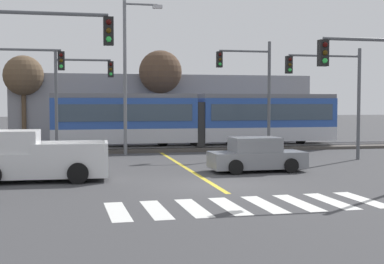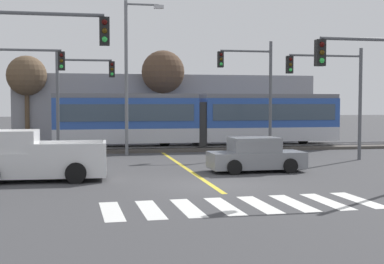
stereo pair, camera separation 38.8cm
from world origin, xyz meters
name	(u,v)px [view 1 (the left image)]	position (x,y,z in m)	size (l,w,h in m)	color
ground_plane	(214,185)	(0.00, 0.00, 0.00)	(200.00, 200.00, 0.00)	#3D3D3F
track_bed	(157,149)	(0.00, 14.91, 0.09)	(120.00, 4.00, 0.18)	#4C4742
rail_near	(158,147)	(0.00, 14.19, 0.23)	(120.00, 0.08, 0.10)	#939399
rail_far	(155,146)	(0.00, 15.63, 0.23)	(120.00, 0.08, 0.10)	#939399
light_rail_tram	(197,118)	(2.68, 14.91, 2.05)	(18.50, 2.64, 3.43)	#B7BAC1
crosswalk_stripe_0	(117,211)	(-3.85, -4.09, 0.00)	(0.56, 2.80, 0.01)	silver
crosswalk_stripe_1	(156,210)	(-2.75, -4.06, 0.00)	(0.56, 2.80, 0.01)	silver
crosswalk_stripe_2	(193,208)	(-1.65, -4.02, 0.00)	(0.56, 2.80, 0.01)	silver
crosswalk_stripe_3	(229,206)	(-0.55, -3.99, 0.00)	(0.56, 2.80, 0.01)	silver
crosswalk_stripe_4	(264,204)	(0.55, -3.95, 0.00)	(0.56, 2.80, 0.01)	silver
crosswalk_stripe_5	(298,203)	(1.65, -3.92, 0.00)	(0.56, 2.80, 0.01)	silver
crosswalk_stripe_6	(331,201)	(2.75, -3.88, 0.00)	(0.56, 2.80, 0.01)	silver
crosswalk_stripe_7	(363,200)	(3.85, -3.85, 0.00)	(0.56, 2.80, 0.01)	silver
lane_centre_line	(185,167)	(0.00, 5.47, 0.00)	(0.20, 14.88, 0.01)	gold
sedan_crossing	(257,156)	(2.83, 3.45, 0.70)	(4.23, 1.97, 1.52)	gray
pickup_truck	(34,160)	(-6.59, 2.42, 0.84)	(5.47, 2.39, 1.98)	silver
traffic_light_near_right	(381,82)	(5.53, -2.00, 3.77)	(3.75, 0.38, 5.70)	#515459
traffic_light_far_left	(76,88)	(-5.01, 11.46, 3.87)	(3.25, 0.38, 5.97)	#515459
traffic_light_mid_left	(6,83)	(-8.20, 7.47, 3.98)	(4.25, 0.38, 5.90)	#515459
traffic_light_far_right	(253,82)	(4.98, 10.49, 4.23)	(3.25, 0.38, 6.59)	#515459
traffic_light_near_left	(35,67)	(-6.20, -1.65, 4.16)	(3.75, 0.38, 6.39)	#515459
traffic_light_mid_right	(334,85)	(8.33, 7.05, 3.96)	(4.25, 0.38, 5.94)	#515459
street_lamp_centre	(129,68)	(-2.03, 12.07, 5.05)	(2.28, 0.28, 8.92)	slate
bare_tree_west	(23,76)	(-8.71, 20.87, 4.93)	(2.86, 2.86, 6.41)	brown
bare_tree_east	(160,73)	(1.04, 20.02, 5.25)	(3.17, 3.17, 6.88)	brown
building_backdrop_far	(161,108)	(1.73, 24.03, 2.59)	(23.17, 6.00, 5.18)	gray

